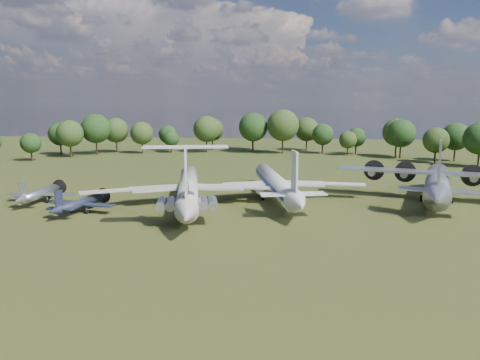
# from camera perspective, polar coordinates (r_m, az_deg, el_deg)

# --- Properties ---
(ground) EXTENTS (300.00, 300.00, 0.00)m
(ground) POSITION_cam_1_polar(r_m,az_deg,el_deg) (80.85, -4.46, -3.16)
(ground) COLOR #203B13
(ground) RESTS_ON ground
(il62_airliner) EXTENTS (45.11, 53.62, 4.64)m
(il62_airliner) POSITION_cam_1_polar(r_m,az_deg,el_deg) (80.87, -6.34, -1.51)
(il62_airliner) COLOR silver
(il62_airliner) RESTS_ON ground
(tu104_jet) EXTENTS (41.60, 50.20, 4.44)m
(tu104_jet) POSITION_cam_1_polar(r_m,az_deg,el_deg) (86.19, 4.42, -0.86)
(tu104_jet) COLOR white
(tu104_jet) RESTS_ON ground
(an12_transport) EXTENTS (45.60, 48.38, 5.23)m
(an12_transport) POSITION_cam_1_polar(r_m,az_deg,el_deg) (90.79, 22.91, -0.80)
(an12_transport) COLOR #919398
(an12_transport) RESTS_ON ground
(small_prop_west) EXTENTS (14.06, 17.37, 2.28)m
(small_prop_west) POSITION_cam_1_polar(r_m,az_deg,el_deg) (79.81, -18.95, -2.99)
(small_prop_west) COLOR black
(small_prop_west) RESTS_ON ground
(small_prop_northwest) EXTENTS (11.96, 16.27, 2.38)m
(small_prop_northwest) POSITION_cam_1_polar(r_m,az_deg,el_deg) (90.30, -23.20, -1.80)
(small_prop_northwest) COLOR #ABADB3
(small_prop_northwest) RESTS_ON ground
(person_on_il62) EXTENTS (0.80, 0.62, 1.96)m
(person_on_il62) POSITION_cam_1_polar(r_m,az_deg,el_deg) (67.49, -6.52, -0.87)
(person_on_il62) COLOR olive
(person_on_il62) RESTS_ON il62_airliner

